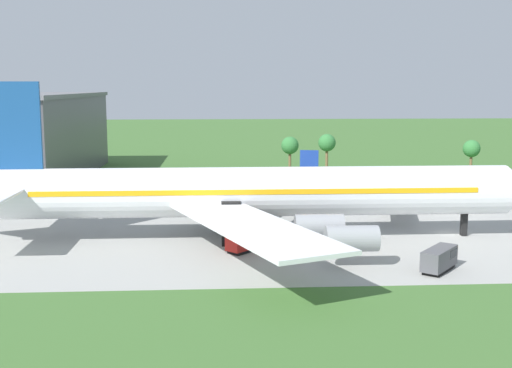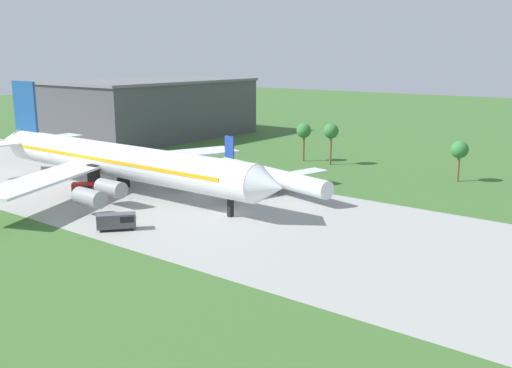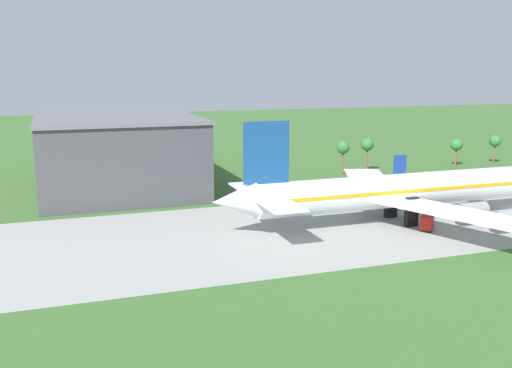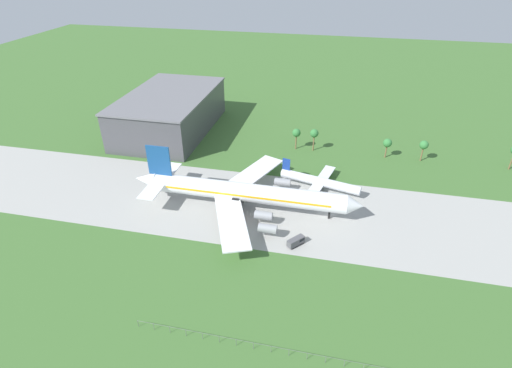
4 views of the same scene
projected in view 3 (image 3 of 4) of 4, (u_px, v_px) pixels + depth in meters
The scene contains 5 objects.
jet_airliner at pixel (410, 190), 109.49m from camera, with size 78.67×59.91×20.19m.
regional_aircraft at pixel (454, 181), 134.20m from camera, with size 29.80×27.06×9.41m.
fuel_truck at pixel (427, 222), 103.93m from camera, with size 4.12×4.17×2.79m.
terminal_building at pixel (115, 149), 144.78m from camera, with size 36.72×61.20×18.10m.
palm_tree_row at pixel (453, 142), 170.13m from camera, with size 89.66×3.60×10.43m.
Camera 3 is at (-90.79, -92.71, 28.86)m, focal length 40.00 mm.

